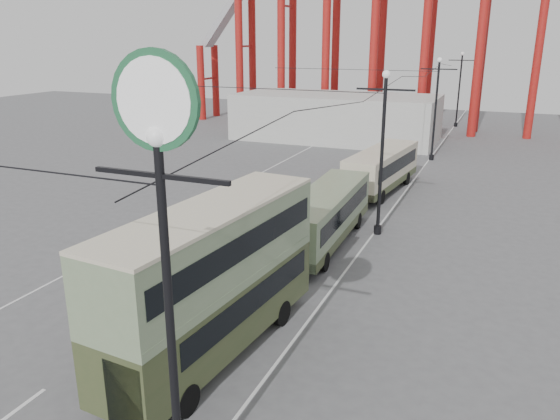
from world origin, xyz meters
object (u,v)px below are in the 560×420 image
at_px(lamp_post_near, 161,197).
at_px(single_decker_cream, 382,168).
at_px(single_decker_green, 325,215).
at_px(double_decker_bus, 214,274).
at_px(pedestrian, 176,278).

xyz_separation_m(lamp_post_near, single_decker_cream, (-1.94, 30.32, -6.11)).
distance_m(lamp_post_near, single_decker_green, 19.41).
xyz_separation_m(lamp_post_near, single_decker_green, (-2.36, 18.26, -6.16)).
height_order(lamp_post_near, single_decker_cream, lamp_post_near).
bearing_deg(single_decker_cream, lamp_post_near, -80.12).
bearing_deg(lamp_post_near, single_decker_green, 97.37).
bearing_deg(single_decker_green, lamp_post_near, -84.00).
bearing_deg(lamp_post_near, double_decker_bus, 111.85).
bearing_deg(single_decker_cream, single_decker_green, -85.78).
bearing_deg(pedestrian, single_decker_green, -110.96).
distance_m(single_decker_cream, pedestrian, 21.28).
relative_size(lamp_post_near, pedestrian, 6.25).
bearing_deg(single_decker_green, single_decker_cream, 86.64).
bearing_deg(double_decker_bus, pedestrian, 144.69).
xyz_separation_m(double_decker_bus, pedestrian, (-3.86, 3.28, -2.24)).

